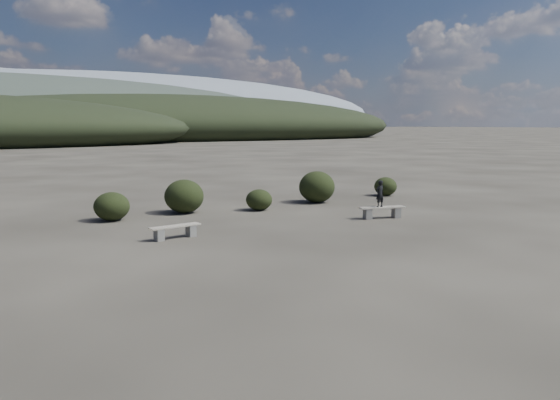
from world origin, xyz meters
TOP-DOWN VIEW (x-y plane):
  - ground at (0.00, 0.00)m, footprint 1200.00×1200.00m
  - bench_left at (-3.32, 4.64)m, footprint 1.62×0.53m
  - bench_right at (4.44, 4.20)m, footprint 1.76×0.79m
  - seated_person at (4.33, 4.23)m, footprint 0.37×0.25m
  - shrub_a at (-4.21, 8.75)m, footprint 1.26×1.26m
  - shrub_b at (-1.36, 9.08)m, footprint 1.52×1.52m
  - shrub_c at (1.46, 8.18)m, footprint 1.06×1.06m
  - shrub_d at (4.72, 8.85)m, footprint 1.58×1.58m
  - shrub_e at (8.88, 9.07)m, footprint 1.08×1.08m

SIDE VIEW (x-z plane):
  - ground at x=0.00m, z-range 0.00..0.00m
  - bench_left at x=-3.32m, z-range 0.04..0.44m
  - bench_right at x=4.44m, z-range 0.05..0.48m
  - shrub_c at x=1.46m, z-range 0.00..0.85m
  - shrub_e at x=8.88m, z-range 0.00..0.90m
  - shrub_a at x=-4.21m, z-range 0.00..1.03m
  - shrub_b at x=-1.36m, z-range 0.00..1.31m
  - shrub_d at x=4.72m, z-range 0.00..1.38m
  - seated_person at x=4.33m, z-range 0.43..1.41m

